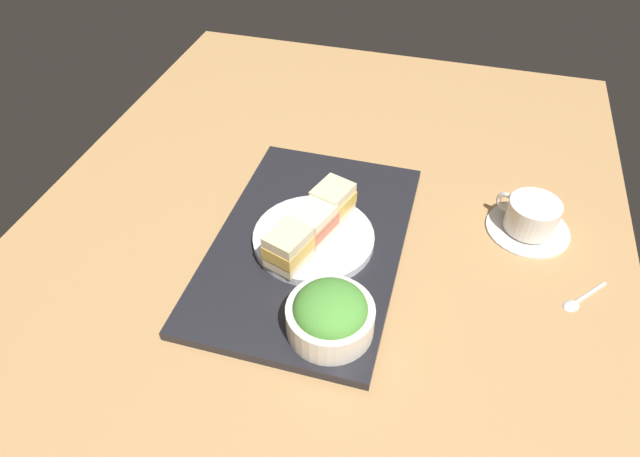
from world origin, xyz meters
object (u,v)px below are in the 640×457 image
object	(u,v)px
sandwich_middle	(311,224)
salad_bowl	(330,314)
sandwich_near	(333,201)
teaspoon	(577,301)
sandwich_far	(288,247)
coffee_cup	(531,218)
sandwich_plate	(312,239)

from	to	relation	value
sandwich_middle	salad_bowl	bearing A→B (deg)	24.70
sandwich_near	salad_bowl	distance (cm)	21.95
teaspoon	sandwich_far	bearing A→B (deg)	-82.06
sandwich_far	coffee_cup	bearing A→B (deg)	119.64
sandwich_near	sandwich_middle	bearing A→B (deg)	-16.80
sandwich_far	teaspoon	distance (cm)	42.82
sandwich_middle	coffee_cup	bearing A→B (deg)	112.81
sandwich_middle	coffee_cup	distance (cm)	36.06
sandwich_far	sandwich_near	bearing A→B (deg)	163.20
sandwich_middle	sandwich_far	size ratio (longest dim) A/B	1.04
sandwich_plate	teaspoon	bearing A→B (deg)	89.91
sandwich_near	sandwich_far	xyz separation A→B (cm)	(11.86, -3.58, 0.11)
sandwich_plate	salad_bowl	world-z (taller)	salad_bowl
sandwich_plate	teaspoon	distance (cm)	40.32
salad_bowl	teaspoon	distance (cm)	36.83
coffee_cup	sandwich_near	bearing A→B (deg)	-75.67
sandwich_plate	salad_bowl	bearing A→B (deg)	24.70
sandwich_plate	teaspoon	size ratio (longest dim) A/B	2.47
sandwich_near	teaspoon	xyz separation A→B (cm)	(5.99, 38.49, -5.30)
sandwich_plate	sandwich_middle	size ratio (longest dim) A/B	2.41
sandwich_near	salad_bowl	xyz separation A→B (cm)	(21.29, 5.27, -0.91)
sandwich_plate	sandwich_near	bearing A→B (deg)	163.20
sandwich_middle	teaspoon	bearing A→B (deg)	89.91
sandwich_plate	sandwich_far	size ratio (longest dim) A/B	2.51
sandwich_far	teaspoon	bearing A→B (deg)	97.94
sandwich_plate	sandwich_middle	bearing A→B (deg)	0.00
sandwich_near	coffee_cup	bearing A→B (deg)	104.33
sandwich_near	salad_bowl	size ratio (longest dim) A/B	0.64
coffee_cup	teaspoon	distance (cm)	15.88
sandwich_near	sandwich_middle	world-z (taller)	sandwich_near
sandwich_plate	salad_bowl	size ratio (longest dim) A/B	1.60
sandwich_plate	coffee_cup	world-z (taller)	coffee_cup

